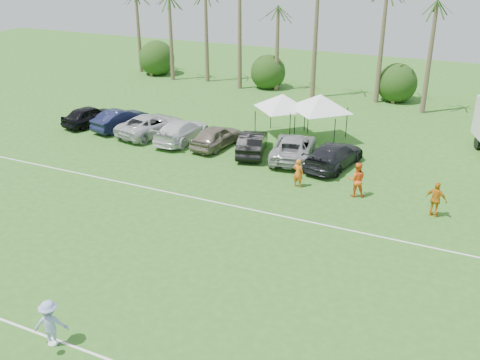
% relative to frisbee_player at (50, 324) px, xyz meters
% --- Properties ---
extents(field_lines, '(80.00, 12.10, 0.01)m').
position_rel_frisbee_player_xyz_m(field_lines, '(-1.38, 6.19, -0.87)').
color(field_lines, white).
rests_on(field_lines, ground).
extents(palm_tree_0, '(2.40, 2.40, 8.90)m').
position_rel_frisbee_player_xyz_m(palm_tree_0, '(-23.38, 36.19, 6.61)').
color(palm_tree_0, brown).
rests_on(palm_tree_0, ground).
extents(palm_tree_4, '(2.40, 2.40, 8.90)m').
position_rel_frisbee_player_xyz_m(palm_tree_4, '(-5.38, 36.19, 6.61)').
color(palm_tree_4, brown).
rests_on(palm_tree_4, ground).
extents(palm_tree_5, '(2.40, 2.40, 9.90)m').
position_rel_frisbee_player_xyz_m(palm_tree_5, '(-1.38, 36.19, 7.48)').
color(palm_tree_5, brown).
rests_on(palm_tree_5, ground).
extents(bush_tree_0, '(4.00, 4.00, 4.00)m').
position_rel_frisbee_player_xyz_m(bush_tree_0, '(-20.38, 37.19, 0.92)').
color(bush_tree_0, brown).
rests_on(bush_tree_0, ground).
extents(bush_tree_1, '(4.00, 4.00, 4.00)m').
position_rel_frisbee_player_xyz_m(bush_tree_1, '(-7.38, 37.19, 0.92)').
color(bush_tree_1, brown).
rests_on(bush_tree_1, ground).
extents(bush_tree_2, '(4.00, 4.00, 4.00)m').
position_rel_frisbee_player_xyz_m(bush_tree_2, '(4.62, 37.19, 0.92)').
color(bush_tree_2, brown).
rests_on(bush_tree_2, ground).
extents(sideline_player_a, '(0.63, 0.44, 1.66)m').
position_rel_frisbee_player_xyz_m(sideline_player_a, '(3.09, 15.98, -0.04)').
color(sideline_player_a, orange).
rests_on(sideline_player_a, ground).
extents(sideline_player_b, '(1.11, 0.98, 1.93)m').
position_rel_frisbee_player_xyz_m(sideline_player_b, '(6.35, 16.15, 0.09)').
color(sideline_player_b, orange).
rests_on(sideline_player_b, ground).
extents(sideline_player_c, '(1.16, 0.71, 1.84)m').
position_rel_frisbee_player_xyz_m(sideline_player_c, '(10.51, 15.47, 0.05)').
color(sideline_player_c, orange).
rests_on(sideline_player_c, ground).
extents(canopy_tent_left, '(4.47, 4.47, 3.62)m').
position_rel_frisbee_player_xyz_m(canopy_tent_left, '(-0.91, 23.79, 2.23)').
color(canopy_tent_left, black).
rests_on(canopy_tent_left, ground).
extents(canopy_tent_right, '(4.77, 4.77, 3.86)m').
position_rel_frisbee_player_xyz_m(canopy_tent_right, '(1.72, 24.04, 2.44)').
color(canopy_tent_right, black).
rests_on(canopy_tent_right, ground).
extents(frisbee_player, '(1.30, 1.11, 1.75)m').
position_rel_frisbee_player_xyz_m(frisbee_player, '(0.00, 0.00, 0.00)').
color(frisbee_player, '#99A4D9').
rests_on(frisbee_player, ground).
extents(parked_car_0, '(2.75, 4.71, 1.51)m').
position_rel_frisbee_player_xyz_m(parked_car_0, '(-15.03, 20.09, -0.12)').
color(parked_car_0, black).
rests_on(parked_car_0, ground).
extents(parked_car_1, '(2.53, 4.81, 1.51)m').
position_rel_frisbee_player_xyz_m(parked_car_1, '(-12.31, 20.27, -0.12)').
color(parked_car_1, '#121734').
rests_on(parked_car_1, ground).
extents(parked_car_2, '(3.43, 5.79, 1.51)m').
position_rel_frisbee_player_xyz_m(parked_car_2, '(-9.58, 20.15, -0.12)').
color(parked_car_2, silver).
rests_on(parked_car_2, ground).
extents(parked_car_3, '(2.14, 5.21, 1.51)m').
position_rel_frisbee_player_xyz_m(parked_car_3, '(-6.85, 19.89, -0.12)').
color(parked_car_3, silver).
rests_on(parked_car_3, ground).
extents(parked_car_4, '(2.23, 4.58, 1.51)m').
position_rel_frisbee_player_xyz_m(parked_car_4, '(-4.12, 19.84, -0.12)').
color(parked_car_4, '#7C705E').
rests_on(parked_car_4, ground).
extents(parked_car_5, '(2.85, 4.84, 1.51)m').
position_rel_frisbee_player_xyz_m(parked_car_5, '(-1.40, 19.71, -0.12)').
color(parked_car_5, black).
rests_on(parked_car_5, ground).
extents(parked_car_6, '(3.58, 5.83, 1.51)m').
position_rel_frisbee_player_xyz_m(parked_car_6, '(1.33, 20.04, -0.12)').
color(parked_car_6, '#9F9FA1').
rests_on(parked_car_6, ground).
extents(parked_car_7, '(2.95, 5.47, 1.51)m').
position_rel_frisbee_player_xyz_m(parked_car_7, '(4.06, 19.80, -0.12)').
color(parked_car_7, black).
rests_on(parked_car_7, ground).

